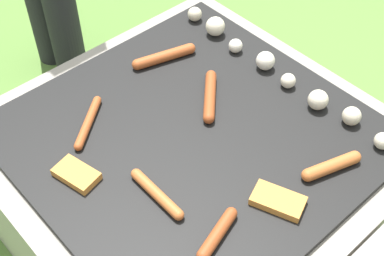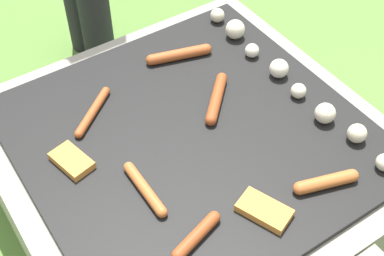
# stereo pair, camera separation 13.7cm
# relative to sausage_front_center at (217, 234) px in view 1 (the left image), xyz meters

# --- Properties ---
(ground_plane) EXTENTS (14.00, 14.00, 0.00)m
(ground_plane) POSITION_rel_sausage_front_center_xyz_m (-0.27, 0.17, -0.43)
(ground_plane) COLOR #567F38
(grill) EXTENTS (0.96, 0.96, 0.41)m
(grill) POSITION_rel_sausage_front_center_xyz_m (-0.27, 0.17, -0.22)
(grill) COLOR gray
(grill) RESTS_ON ground_plane
(sausage_front_center) EXTENTS (0.06, 0.15, 0.03)m
(sausage_front_center) POSITION_rel_sausage_front_center_xyz_m (0.00, 0.00, 0.00)
(sausage_front_center) COLOR #93421E
(sausage_front_center) RESTS_ON grill
(sausage_back_center) EXTENTS (0.15, 0.15, 0.03)m
(sausage_back_center) POSITION_rel_sausage_front_center_xyz_m (-0.33, 0.29, 0.00)
(sausage_back_center) COLOR #93421E
(sausage_back_center) RESTS_ON grill
(sausage_mid_right) EXTENTS (0.07, 0.16, 0.03)m
(sausage_mid_right) POSITION_rel_sausage_front_center_xyz_m (0.05, 0.34, 0.00)
(sausage_mid_right) COLOR #B7602D
(sausage_mid_right) RESTS_ON grill
(sausage_mid_left) EXTENTS (0.13, 0.16, 0.02)m
(sausage_mid_left) POSITION_rel_sausage_front_center_xyz_m (-0.47, -0.02, -0.00)
(sausage_mid_left) COLOR #A34C23
(sausage_mid_left) RESTS_ON grill
(sausage_front_right) EXTENTS (0.18, 0.03, 0.03)m
(sausage_front_right) POSITION_rel_sausage_front_center_xyz_m (-0.17, -0.03, -0.00)
(sausage_front_right) COLOR #B7602D
(sausage_front_right) RESTS_ON grill
(sausage_back_right) EXTENTS (0.08, 0.19, 0.03)m
(sausage_back_right) POSITION_rel_sausage_front_center_xyz_m (-0.54, 0.30, 0.00)
(sausage_back_right) COLOR #A34C23
(sausage_back_right) RESTS_ON grill
(bread_slice_left) EXTENTS (0.14, 0.11, 0.02)m
(bread_slice_left) POSITION_rel_sausage_front_center_xyz_m (0.03, 0.16, -0.00)
(bread_slice_left) COLOR #D18438
(bread_slice_left) RESTS_ON grill
(bread_slice_right) EXTENTS (0.12, 0.09, 0.02)m
(bread_slice_right) POSITION_rel_sausage_front_center_xyz_m (-0.35, -0.13, -0.00)
(bread_slice_right) COLOR #D18438
(bread_slice_right) RESTS_ON grill
(mushroom_row) EXTENTS (0.76, 0.08, 0.06)m
(mushroom_row) POSITION_rel_sausage_front_center_xyz_m (-0.29, 0.49, 0.01)
(mushroom_row) COLOR beige
(mushroom_row) RESTS_ON grill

